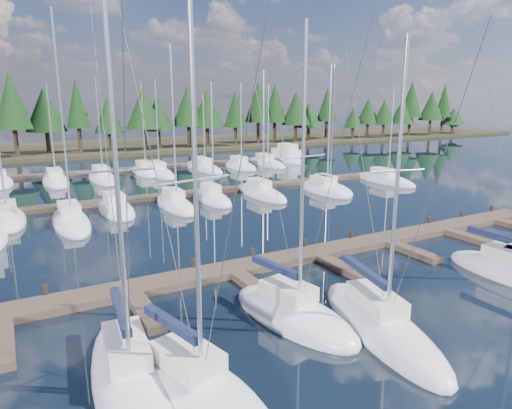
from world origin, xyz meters
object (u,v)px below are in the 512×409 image
main_dock (319,256)px  front_sailboat_3 (380,325)px  front_sailboat_0 (129,378)px  motor_yacht_right (286,158)px  front_sailboat_1 (195,388)px  front_sailboat_2 (293,314)px

main_dock → front_sailboat_3: (-3.23, -8.86, 0.08)m
front_sailboat_0 → motor_yacht_right: 59.93m
front_sailboat_1 → front_sailboat_2: bearing=26.2°
motor_yacht_right → front_sailboat_2: bearing=-122.2°
front_sailboat_2 → front_sailboat_3: bearing=-44.7°
main_dock → front_sailboat_2: (-6.03, -6.08, 0.09)m
front_sailboat_1 → front_sailboat_2: (6.10, 3.00, 0.01)m
front_sailboat_1 → front_sailboat_2: 6.80m
front_sailboat_0 → front_sailboat_2: bearing=9.3°
front_sailboat_0 → main_dock: bearing=27.8°
main_dock → front_sailboat_3: size_ratio=3.30×
main_dock → front_sailboat_1: front_sailboat_1 is taller
front_sailboat_0 → motor_yacht_right: bearing=52.0°
front_sailboat_2 → front_sailboat_3: (2.81, -2.78, -0.01)m
main_dock → front_sailboat_0: bearing=-152.2°
front_sailboat_3 → front_sailboat_1: bearing=-178.5°
front_sailboat_0 → front_sailboat_3: front_sailboat_0 is taller
front_sailboat_0 → front_sailboat_3: bearing=-7.8°
main_dock → front_sailboat_1: (-12.13, -9.09, 0.08)m
front_sailboat_1 → front_sailboat_0: bearing=137.5°
front_sailboat_2 → front_sailboat_3: 3.95m
main_dock → front_sailboat_2: size_ratio=3.13×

